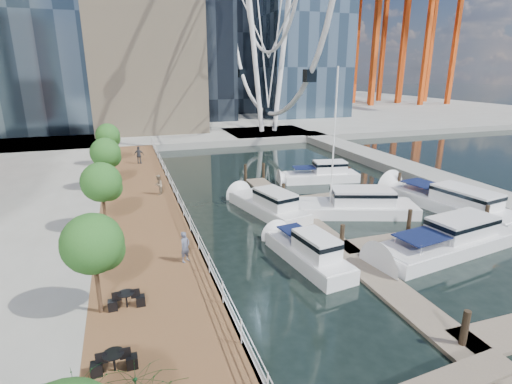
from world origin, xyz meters
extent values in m
plane|color=black|center=(0.00, 0.00, 0.00)|extent=(520.00, 520.00, 0.00)
cube|color=brown|center=(-9.00, 15.00, 0.50)|extent=(6.00, 60.00, 1.00)
cube|color=#595954|center=(-6.00, 15.00, 0.50)|extent=(0.25, 60.00, 1.00)
cube|color=gray|center=(0.00, 102.00, 0.50)|extent=(200.00, 114.00, 1.00)
cube|color=gray|center=(20.00, 20.00, 0.50)|extent=(4.00, 60.00, 1.00)
cube|color=gray|center=(14.00, 52.00, 0.50)|extent=(14.00, 12.00, 1.00)
cube|color=#6D6051|center=(3.00, 10.00, 0.10)|extent=(2.00, 32.00, 0.20)
cube|color=#6D6051|center=(9.00, 8.00, 0.10)|extent=(12.00, 2.00, 0.20)
cube|color=#6D6051|center=(9.00, 18.00, 0.10)|extent=(12.00, 2.00, 0.20)
cylinder|color=white|center=(11.50, 52.00, 14.00)|extent=(0.80, 0.80, 26.00)
cylinder|color=white|center=(16.50, 52.00, 14.00)|extent=(0.80, 0.80, 26.00)
cylinder|color=#3F2B1C|center=(-11.40, 4.00, 2.20)|extent=(0.20, 0.20, 2.40)
sphere|color=#265B1E|center=(-11.40, 4.00, 4.30)|extent=(2.60, 2.60, 2.60)
cylinder|color=#3F2B1C|center=(-11.40, 14.00, 2.20)|extent=(0.20, 0.20, 2.40)
sphere|color=#265B1E|center=(-11.40, 14.00, 4.30)|extent=(2.60, 2.60, 2.60)
cylinder|color=#3F2B1C|center=(-11.40, 24.00, 2.20)|extent=(0.20, 0.20, 2.40)
sphere|color=#265B1E|center=(-11.40, 24.00, 4.30)|extent=(2.60, 2.60, 2.60)
cylinder|color=#3F2B1C|center=(-11.40, 34.00, 2.20)|extent=(0.20, 0.20, 2.40)
sphere|color=#265B1E|center=(-11.40, 34.00, 4.30)|extent=(2.60, 2.60, 2.60)
imported|color=#4D5267|center=(-7.08, 7.69, 1.88)|extent=(0.76, 0.74, 1.76)
imported|color=#86745D|center=(-7.32, 20.86, 1.86)|extent=(0.89, 1.00, 1.72)
imported|color=#30333C|center=(-8.30, 33.44, 1.99)|extent=(1.25, 0.86, 1.98)
camera|label=1|loc=(-9.73, -12.70, 11.30)|focal=28.00mm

